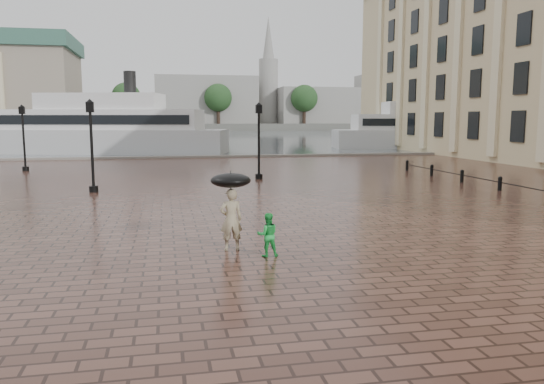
{
  "coord_description": "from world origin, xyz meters",
  "views": [
    {
      "loc": [
        -2.47,
        -17.16,
        3.62
      ],
      "look_at": [
        0.67,
        -1.57,
        1.4
      ],
      "focal_mm": 35.0,
      "sensor_mm": 36.0,
      "label": 1
    }
  ],
  "objects": [
    {
      "name": "ground",
      "position": [
        0.0,
        0.0,
        0.0
      ],
      "size": [
        300.0,
        300.0,
        0.0
      ],
      "primitive_type": "plane",
      "color": "#3D231B",
      "rests_on": "ground"
    },
    {
      "name": "umbrella",
      "position": [
        -0.75,
        -2.92,
        1.94
      ],
      "size": [
        1.1,
        1.1,
        1.15
      ],
      "color": "black",
      "rests_on": "ground"
    },
    {
      "name": "far_shore",
      "position": [
        0.0,
        160.0,
        1.0
      ],
      "size": [
        300.0,
        60.0,
        2.0
      ],
      "primitive_type": "cube",
      "color": "#4C4C47",
      "rests_on": "ground"
    },
    {
      "name": "harbour_water",
      "position": [
        0.0,
        92.0,
        0.0
      ],
      "size": [
        240.0,
        240.0,
        0.0
      ],
      "primitive_type": "plane",
      "color": "#4D565D",
      "rests_on": "ground"
    },
    {
      "name": "bollard_row",
      "position": [
        14.0,
        6.5,
        0.4
      ],
      "size": [
        0.22,
        21.22,
        0.73
      ],
      "color": "black",
      "rests_on": "ground"
    },
    {
      "name": "far_trees",
      "position": [
        0.0,
        138.0,
        9.42
      ],
      "size": [
        188.0,
        8.0,
        13.5
      ],
      "color": "#2D2119",
      "rests_on": "ground"
    },
    {
      "name": "adult_pedestrian",
      "position": [
        -0.75,
        -2.92,
        0.86
      ],
      "size": [
        0.64,
        0.43,
        1.72
      ],
      "primitive_type": "imported",
      "rotation": [
        0.0,
        0.0,
        3.18
      ],
      "color": "tan",
      "rests_on": "ground"
    },
    {
      "name": "quay_edge",
      "position": [
        0.0,
        32.0,
        0.0
      ],
      "size": [
        80.0,
        0.6,
        0.3
      ],
      "primitive_type": "cube",
      "color": "slate",
      "rests_on": "ground"
    },
    {
      "name": "ferry_near",
      "position": [
        -8.79,
        40.44,
        2.51
      ],
      "size": [
        26.22,
        12.45,
        8.37
      ],
      "rotation": [
        0.0,
        0.0,
        -0.26
      ],
      "color": "#B8B8B8",
      "rests_on": "ground"
    },
    {
      "name": "child_pedestrian",
      "position": [
        0.11,
        -3.77,
        0.58
      ],
      "size": [
        0.58,
        0.46,
        1.16
      ],
      "primitive_type": "imported",
      "rotation": [
        0.0,
        0.0,
        3.1
      ],
      "color": "green",
      "rests_on": "ground"
    },
    {
      "name": "street_lamps",
      "position": [
        -5.0,
        15.33,
        2.33
      ],
      "size": [
        15.44,
        12.44,
        4.4
      ],
      "color": "black",
      "rests_on": "ground"
    },
    {
      "name": "ferry_far",
      "position": [
        29.13,
        42.46,
        2.29
      ],
      "size": [
        23.79,
        9.06,
        7.61
      ],
      "rotation": [
        0.0,
        0.0,
        -0.15
      ],
      "color": "#B8B8B8",
      "rests_on": "ground"
    },
    {
      "name": "distant_skyline",
      "position": [
        48.14,
        150.0,
        9.45
      ],
      "size": [
        102.5,
        22.0,
        33.0
      ],
      "color": "gray",
      "rests_on": "ground"
    }
  ]
}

